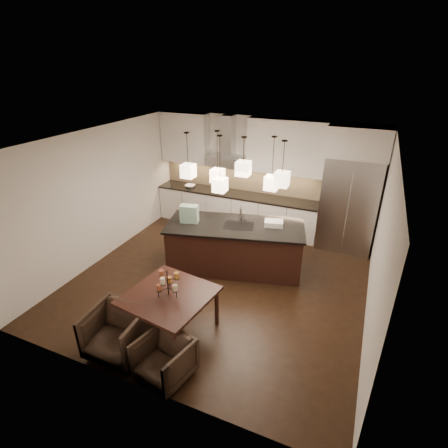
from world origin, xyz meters
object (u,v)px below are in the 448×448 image
at_px(dining_table, 170,313).
at_px(armchair_right, 164,359).
at_px(refrigerator, 349,204).
at_px(island_body, 235,247).
at_px(armchair_left, 117,332).

xyz_separation_m(dining_table, armchair_right, (0.38, -0.80, -0.05)).
bearing_deg(refrigerator, island_body, -137.94).
distance_m(refrigerator, armchair_left, 5.50).
relative_size(island_body, armchair_right, 3.86).
height_order(refrigerator, armchair_left, refrigerator).
xyz_separation_m(dining_table, armchair_left, (-0.50, -0.68, 0.00)).
xyz_separation_m(refrigerator, armchair_left, (-2.74, -4.72, -0.70)).
distance_m(island_body, armchair_right, 3.03).
bearing_deg(refrigerator, dining_table, -118.92).
bearing_deg(armchair_right, island_body, 106.31).
relative_size(refrigerator, island_body, 0.80).
bearing_deg(armchair_right, dining_table, 128.79).
bearing_deg(dining_table, refrigerator, 69.01).
relative_size(dining_table, armchair_left, 1.50).
distance_m(refrigerator, armchair_right, 5.24).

